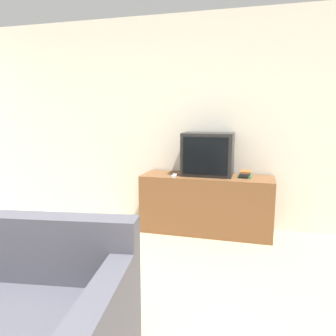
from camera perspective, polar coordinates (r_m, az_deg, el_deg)
wall_back at (r=4.16m, az=3.17°, el=7.92°), size 9.00×0.06×2.60m
tv_stand at (r=3.96m, az=6.69°, el=-6.25°), size 1.54×0.49×0.69m
television at (r=3.90m, az=6.93°, el=2.42°), size 0.59×0.38×0.50m
book_stack at (r=3.89m, az=13.29°, el=-1.04°), size 0.16×0.21×0.07m
remote_on_stand at (r=3.82m, az=1.16°, el=-1.32°), size 0.06×0.18×0.02m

